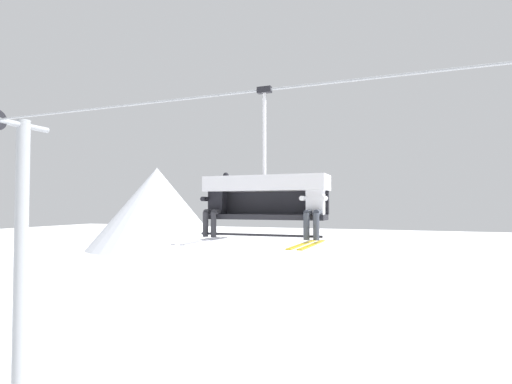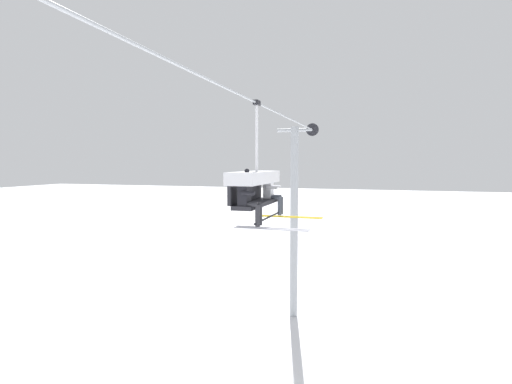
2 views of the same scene
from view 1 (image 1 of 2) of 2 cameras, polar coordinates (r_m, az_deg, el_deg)
mountain_peak_west at (r=60.98m, az=-14.02°, el=-2.22°), size 19.60×19.60×11.90m
lift_tower_near at (r=13.10m, az=-30.63°, el=-9.22°), size 0.36×1.88×8.87m
lift_cable at (r=7.95m, az=3.99°, el=14.62°), size 17.87×0.05×0.05m
chairlift_chair at (r=7.82m, az=1.40°, el=0.23°), size 2.44×0.74×2.90m
skier_black at (r=8.02m, az=-5.90°, el=-1.83°), size 0.48×1.70×1.34m
skier_white at (r=7.32m, az=8.27°, el=-1.97°), size 0.46×1.70×1.23m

